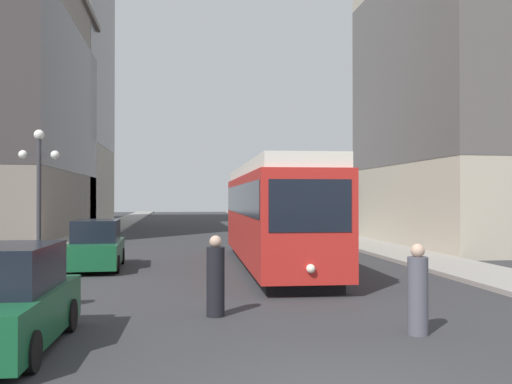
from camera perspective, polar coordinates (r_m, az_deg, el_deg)
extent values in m
cube|color=gray|center=(47.76, -14.88, -3.66)|extent=(2.97, 120.00, 0.15)
cube|color=gray|center=(48.51, 4.35, -3.63)|extent=(2.97, 120.00, 0.15)
cube|color=black|center=(21.99, 1.72, -7.05)|extent=(2.58, 12.98, 0.35)
cube|color=red|center=(21.86, 1.72, -2.55)|extent=(3.00, 14.12, 3.10)
cube|color=black|center=(21.85, 1.72, -0.72)|extent=(3.01, 13.56, 1.08)
cube|color=silver|center=(21.87, 1.72, 2.09)|extent=(2.78, 13.83, 0.44)
cube|color=black|center=(14.94, 5.46, -1.38)|extent=(2.21, 0.14, 1.40)
sphere|color=#F2EACC|center=(14.99, 5.52, -7.67)|extent=(0.24, 0.24, 0.24)
cube|color=black|center=(40.45, 2.41, -4.09)|extent=(2.31, 10.57, 0.35)
cube|color=silver|center=(40.38, 2.41, -1.65)|extent=(2.71, 11.49, 3.10)
cube|color=black|center=(40.38, 2.41, -0.88)|extent=(2.73, 11.03, 1.30)
cube|color=black|center=(34.79, 4.21, -1.31)|extent=(2.30, 0.11, 1.71)
cylinder|color=black|center=(20.82, -18.53, -6.98)|extent=(0.20, 0.65, 0.64)
cylinder|color=black|center=(23.63, -17.47, -6.22)|extent=(0.20, 0.65, 0.64)
cylinder|color=black|center=(20.63, -13.79, -7.05)|extent=(0.20, 0.65, 0.64)
cylinder|color=black|center=(23.47, -13.30, -6.27)|extent=(0.20, 0.65, 0.64)
cube|color=#14512D|center=(22.09, -15.76, -5.89)|extent=(1.95, 4.66, 0.84)
cube|color=black|center=(22.14, -15.72, -3.75)|extent=(1.67, 2.58, 0.80)
cylinder|color=black|center=(9.53, -21.63, -14.69)|extent=(0.20, 0.65, 0.64)
cylinder|color=black|center=(12.07, -18.17, -11.69)|extent=(0.20, 0.65, 0.64)
cube|color=#14512D|center=(10.96, -24.11, -11.31)|extent=(1.93, 4.36, 0.84)
cube|color=black|center=(10.94, -23.92, -6.99)|extent=(1.66, 2.42, 0.80)
cylinder|color=black|center=(12.86, -4.08, -8.97)|extent=(0.40, 0.40, 1.55)
sphere|color=tan|center=(12.76, -4.08, -4.99)|extent=(0.28, 0.28, 0.28)
cylinder|color=#4C4C56|center=(11.58, 15.94, -9.99)|extent=(0.39, 0.39, 1.50)
sphere|color=tan|center=(11.47, 15.93, -5.68)|extent=(0.27, 0.27, 0.27)
cylinder|color=#333338|center=(21.67, -20.97, -1.08)|extent=(0.16, 0.16, 4.59)
sphere|color=white|center=(21.79, -20.95, 5.40)|extent=(0.36, 0.36, 0.36)
sphere|color=white|center=(21.85, -22.37, 3.51)|extent=(0.31, 0.31, 0.31)
sphere|color=white|center=(21.61, -19.53, 3.54)|extent=(0.31, 0.31, 0.31)
cube|color=#333338|center=(21.72, -20.96, 3.53)|extent=(1.10, 0.06, 0.06)
cube|color=#A89E8E|center=(61.68, -22.51, 11.47)|extent=(15.98, 18.39, 30.97)
cube|color=#544F4E|center=(62.02, -22.51, 12.87)|extent=(16.02, 18.43, 18.58)
cube|color=#B2A893|center=(35.32, 23.33, 9.71)|extent=(12.55, 14.63, 17.86)
cube|color=#595451|center=(35.49, 23.32, 11.13)|extent=(12.59, 14.67, 10.72)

